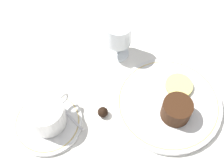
% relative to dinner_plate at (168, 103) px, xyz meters
% --- Properties ---
extents(ground_plane, '(3.00, 3.00, 0.00)m').
position_rel_dinner_plate_xyz_m(ground_plane, '(-0.03, 0.04, -0.01)').
color(ground_plane, white).
extents(dinner_plate, '(0.26, 0.26, 0.01)m').
position_rel_dinner_plate_xyz_m(dinner_plate, '(0.00, 0.00, 0.00)').
color(dinner_plate, white).
rests_on(dinner_plate, ground_plane).
extents(saucer, '(0.16, 0.16, 0.01)m').
position_rel_dinner_plate_xyz_m(saucer, '(-0.22, 0.18, -0.00)').
color(saucer, white).
rests_on(saucer, ground_plane).
extents(coffee_cup, '(0.11, 0.09, 0.07)m').
position_rel_dinner_plate_xyz_m(coffee_cup, '(-0.22, 0.18, 0.04)').
color(coffee_cup, white).
rests_on(coffee_cup, saucer).
extents(spoon, '(0.02, 0.12, 0.00)m').
position_rel_dinner_plate_xyz_m(spoon, '(-0.18, 0.18, 0.00)').
color(spoon, silver).
rests_on(spoon, saucer).
extents(wine_glass, '(0.07, 0.07, 0.11)m').
position_rel_dinner_plate_xyz_m(wine_glass, '(0.04, 0.19, 0.07)').
color(wine_glass, silver).
rests_on(wine_glass, ground_plane).
extents(fork, '(0.02, 0.18, 0.01)m').
position_rel_dinner_plate_xyz_m(fork, '(0.18, 0.02, -0.01)').
color(fork, silver).
rests_on(fork, ground_plane).
extents(dessert_cake, '(0.07, 0.07, 0.05)m').
position_rel_dinner_plate_xyz_m(dessert_cake, '(-0.02, -0.03, 0.03)').
color(dessert_cake, '#381E0F').
rests_on(dessert_cake, dinner_plate).
extents(pineapple_slice, '(0.07, 0.07, 0.01)m').
position_rel_dinner_plate_xyz_m(pineapple_slice, '(0.05, 0.01, 0.01)').
color(pineapple_slice, '#EFE075').
rests_on(pineapple_slice, dinner_plate).
extents(chocolate_truffle, '(0.03, 0.03, 0.03)m').
position_rel_dinner_plate_xyz_m(chocolate_truffle, '(-0.12, 0.10, 0.00)').
color(chocolate_truffle, black).
rests_on(chocolate_truffle, ground_plane).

